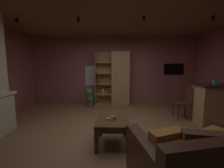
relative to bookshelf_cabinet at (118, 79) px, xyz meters
The scene contains 18 objects.
floor 2.62m from the bookshelf_cabinet, 94.53° to the right, with size 6.58×5.30×0.02m, color olive.
wall_back 0.46m from the bookshelf_cabinet, 124.95° to the left, with size 6.70×0.06×2.65m, color #9E5B56.
ceiling 2.92m from the bookshelf_cabinet, 94.53° to the right, with size 6.58×5.30×0.02m, color brown.
window_pane_back 1.06m from the bookshelf_cabinet, 166.82° to the left, with size 0.61×0.01×0.79m, color white.
bookshelf_cabinet is the anchor object (origin of this frame).
kitchen_bar_counter 3.28m from the bookshelf_cabinet, 35.28° to the right, with size 1.40×0.63×1.03m.
tissue_box 3.05m from the bookshelf_cabinet, 36.04° to the right, with size 0.12×0.12×0.11m, color #598CBF.
leather_couch 4.05m from the bookshelf_cabinet, 77.53° to the right, with size 1.62×1.24×0.84m.
coffee_table 2.95m from the bookshelf_cabinet, 93.18° to the right, with size 0.61×0.69×0.48m.
table_book_0 2.93m from the bookshelf_cabinet, 93.94° to the right, with size 0.11×0.09×0.03m, color gold.
table_book_1 2.89m from the bookshelf_cabinet, 93.12° to the right, with size 0.10×0.09×0.02m, color brown.
dining_chair 2.45m from the bookshelf_cabinet, 38.96° to the right, with size 0.43×0.43×0.92m.
potted_floor_plant 1.29m from the bookshelf_cabinet, 161.78° to the right, with size 0.29×0.31×0.70m.
wall_mounted_tv 2.24m from the bookshelf_cabinet, ahead, with size 0.76×0.06×0.43m.
track_light_spot_0 3.53m from the bookshelf_cabinet, 141.07° to the right, with size 0.07×0.07×0.09m, color black.
track_light_spot_1 2.71m from the bookshelf_cabinet, 116.49° to the right, with size 0.07×0.07×0.09m, color black.
track_light_spot_2 2.61m from the bookshelf_cabinet, 74.91° to the right, with size 0.07×0.07×0.09m, color black.
track_light_spot_3 3.32m from the bookshelf_cabinet, 42.63° to the right, with size 0.07×0.07×0.09m, color black.
Camera 1 is at (0.08, -3.01, 1.46)m, focal length 22.46 mm.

